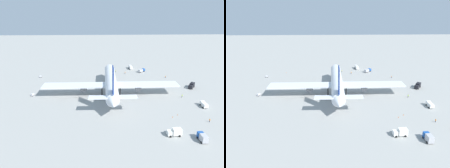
% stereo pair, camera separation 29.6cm
% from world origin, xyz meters
% --- Properties ---
extents(ground_plane, '(600.00, 600.00, 0.00)m').
position_xyz_m(ground_plane, '(0.00, 0.00, 0.00)').
color(ground_plane, '#9E9E99').
extents(airliner, '(68.11, 79.09, 23.49)m').
position_xyz_m(airliner, '(-1.24, 0.00, 7.15)').
color(airliner, silver).
rests_on(airliner, ground).
extents(service_truck_0, '(7.04, 2.90, 2.95)m').
position_xyz_m(service_truck_0, '(53.46, -18.53, 1.64)').
color(service_truck_0, white).
rests_on(service_truck_0, ground).
extents(service_truck_1, '(5.41, 2.54, 2.58)m').
position_xyz_m(service_truck_1, '(-21.00, -47.79, 1.41)').
color(service_truck_1, white).
rests_on(service_truck_1, ground).
extents(service_truck_2, '(5.23, 2.70, 3.08)m').
position_xyz_m(service_truck_2, '(-50.57, -33.67, 1.67)').
color(service_truck_2, '#194CA5').
rests_on(service_truck_2, ground).
extents(service_truck_3, '(6.66, 5.90, 3.13)m').
position_xyz_m(service_truck_3, '(6.78, -52.43, 1.69)').
color(service_truck_3, black).
rests_on(service_truck_3, ground).
extents(service_truck_4, '(2.96, 5.88, 3.16)m').
position_xyz_m(service_truck_4, '(-46.46, -24.20, 1.67)').
color(service_truck_4, white).
rests_on(service_truck_4, ground).
extents(service_truck_5, '(6.20, 6.53, 2.44)m').
position_xyz_m(service_truck_5, '(44.03, -26.23, 1.39)').
color(service_truck_5, '#194CA5').
rests_on(service_truck_5, ground).
extents(baggage_cart_0, '(2.98, 1.76, 1.29)m').
position_xyz_m(baggage_cart_0, '(33.13, 51.21, 0.71)').
color(baggage_cart_0, '#595B60').
rests_on(baggage_cart_0, ground).
extents(baggage_cart_1, '(3.02, 2.46, 1.27)m').
position_xyz_m(baggage_cart_1, '(-2.10, 46.19, 0.70)').
color(baggage_cart_1, gray).
rests_on(baggage_cart_1, ground).
extents(ground_worker_0, '(0.53, 0.53, 1.75)m').
position_xyz_m(ground_worker_0, '(-8.13, -40.92, 0.89)').
color(ground_worker_0, black).
rests_on(ground_worker_0, ground).
extents(ground_worker_1, '(0.55, 0.55, 1.65)m').
position_xyz_m(ground_worker_1, '(28.03, -41.44, 0.84)').
color(ground_worker_1, navy).
rests_on(ground_worker_1, ground).
extents(ground_worker_2, '(0.56, 0.56, 1.76)m').
position_xyz_m(ground_worker_2, '(44.26, -5.51, 0.90)').
color(ground_worker_2, navy).
rests_on(ground_worker_2, ground).
extents(ground_worker_3, '(0.56, 0.56, 1.71)m').
position_xyz_m(ground_worker_3, '(-36.50, -43.40, 0.87)').
color(ground_worker_3, '#3F3F47').
rests_on(ground_worker_3, ground).
extents(ground_worker_4, '(0.56, 0.56, 1.72)m').
position_xyz_m(ground_worker_4, '(10.77, -41.90, 0.88)').
color(ground_worker_4, navy).
rests_on(ground_worker_4, ground).
extents(ground_worker_5, '(0.55, 0.55, 1.75)m').
position_xyz_m(ground_worker_5, '(39.67, -12.65, 0.89)').
color(ground_worker_5, '#3F3F47').
rests_on(ground_worker_5, ground).
extents(traffic_cone_0, '(0.36, 0.36, 0.55)m').
position_xyz_m(traffic_cone_0, '(-31.56, -28.03, 0.28)').
color(traffic_cone_0, orange).
rests_on(traffic_cone_0, ground).
extents(traffic_cone_1, '(0.36, 0.36, 0.55)m').
position_xyz_m(traffic_cone_1, '(-29.51, -31.11, 0.28)').
color(traffic_cone_1, orange).
rests_on(traffic_cone_1, ground).
extents(traffic_cone_2, '(0.36, 0.36, 0.55)m').
position_xyz_m(traffic_cone_2, '(44.37, 39.12, 0.28)').
color(traffic_cone_2, orange).
rests_on(traffic_cone_2, ground).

